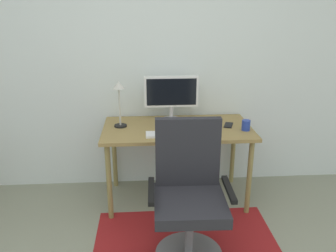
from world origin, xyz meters
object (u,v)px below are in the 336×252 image
Objects in this scene: keyboard at (172,134)px; desk_lamp at (119,95)px; cell_phone at (228,125)px; monitor at (171,94)px; coffee_cup at (246,125)px; computer_mouse at (208,132)px; desk at (177,135)px; office_chair at (189,202)px.

keyboard is 1.06× the size of desk_lamp.
monitor is at bearing 178.70° from cell_phone.
computer_mouse is at bearing -168.19° from coffee_cup.
desk is 0.47m from cell_phone.
monitor is (-0.04, 0.20, 0.32)m from desk.
monitor is at bearing 86.19° from keyboard.
computer_mouse is at bearing -55.26° from monitor.
coffee_cup is (0.62, -0.32, -0.21)m from monitor.
computer_mouse is 0.30m from cell_phone.
coffee_cup is (0.64, 0.08, 0.04)m from keyboard.
coffee_cup is at bearing 50.23° from office_chair.
desk_lamp is at bearing 161.80° from computer_mouse.
monitor is 0.49× the size of office_chair.
monitor is 1.21× the size of desk_lamp.
desk_lamp is 1.12m from office_chair.
desk is at bearing -79.25° from monitor.
desk is 0.80m from office_chair.
desk_lamp reaches higher than desk.
office_chair is at bearing -82.40° from keyboard.
office_chair is at bearing -100.08° from cell_phone.
computer_mouse is 0.69m from office_chair.
cell_phone is 0.14× the size of office_chair.
desk is 12.56× the size of computer_mouse.
desk_lamp reaches higher than computer_mouse.
office_chair is (-0.22, -0.58, -0.30)m from computer_mouse.
coffee_cup is 0.22× the size of desk_lamp.
office_chair is at bearing -131.22° from coffee_cup.
desk is 9.33× the size of cell_phone.
keyboard is at bearing -179.08° from computer_mouse.
keyboard is at bearing 99.05° from office_chair.
monitor is 0.49m from desk_lamp.
monitor reaches higher than cell_phone.
computer_mouse reaches higher than desk.
office_chair is (-0.45, -0.78, -0.29)m from cell_phone.
coffee_cup is at bearing 6.81° from keyboard.
desk is 0.60m from coffee_cup.
keyboard is 4.81× the size of coffee_cup.
desk_lamp is (-1.08, 0.17, 0.24)m from coffee_cup.
keyboard is 0.65m from coffee_cup.
coffee_cup reaches higher than cell_phone.
computer_mouse is 0.82m from desk_lamp.
keyboard is at bearing -93.81° from monitor.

